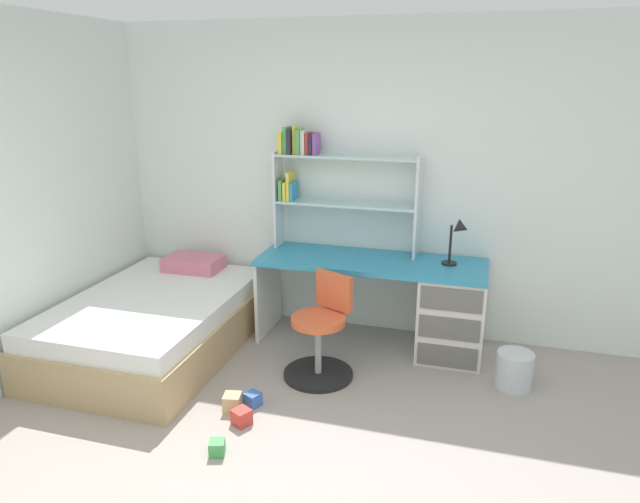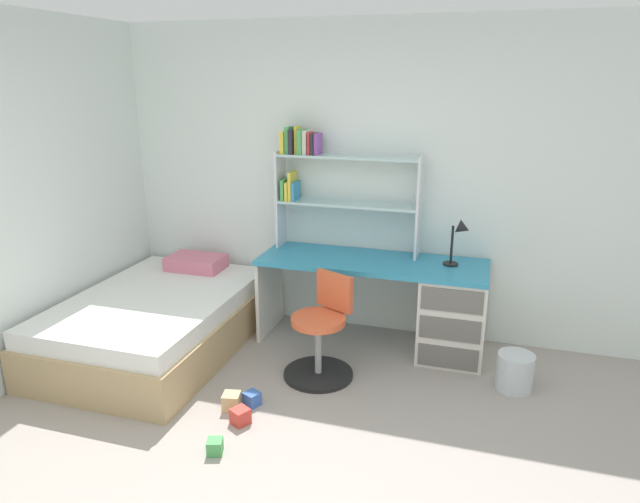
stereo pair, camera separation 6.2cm
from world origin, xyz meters
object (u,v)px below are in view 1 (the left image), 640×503
waste_bin (514,370)px  swivel_chair (321,338)px  bookshelf_hutch (325,176)px  toy_block_natural_3 (232,402)px  desk (429,304)px  toy_block_green_2 (217,448)px  toy_block_red_0 (242,417)px  desk_lamp (459,235)px  bed_platform (156,323)px  toy_block_blue_1 (253,399)px

waste_bin → swivel_chair: bearing=-171.2°
bookshelf_hutch → toy_block_natural_3: 1.96m
desk → bookshelf_hutch: 1.34m
bookshelf_hutch → toy_block_green_2: bookshelf_hutch is taller
toy_block_green_2 → toy_block_natural_3: 0.47m
toy_block_red_0 → toy_block_natural_3: (-0.13, 0.13, 0.00)m
desk → toy_block_red_0: 1.76m
desk → toy_block_natural_3: (-1.16, -1.24, -0.35)m
bookshelf_hutch → toy_block_red_0: size_ratio=11.50×
desk_lamp → swivel_chair: desk_lamp is taller
bed_platform → toy_block_blue_1: 1.22m
toy_block_red_0 → toy_block_green_2: toy_block_red_0 is taller
desk_lamp → toy_block_blue_1: bearing=-136.2°
bookshelf_hutch → toy_block_green_2: (-0.13, -1.89, -1.32)m
toy_block_red_0 → toy_block_green_2: size_ratio=1.16×
desk_lamp → toy_block_blue_1: desk_lamp is taller
desk → toy_block_natural_3: bearing=-133.0°
desk → swivel_chair: swivel_chair is taller
desk → toy_block_natural_3: 1.74m
toy_block_green_2 → bed_platform: bearing=134.3°
toy_block_natural_3 → bed_platform: bearing=146.4°
swivel_chair → toy_block_blue_1: 0.68m
swivel_chair → toy_block_red_0: 0.86m
waste_bin → toy_block_green_2: 2.15m
bed_platform → bookshelf_hutch: bearing=33.8°
bookshelf_hutch → bed_platform: bookshelf_hutch is taller
desk_lamp → waste_bin: 1.07m
desk → toy_block_natural_3: desk is taller
toy_block_blue_1 → desk: bearing=47.9°
toy_block_red_0 → toy_block_blue_1: 0.22m
toy_block_green_2 → toy_block_red_0: bearing=87.2°
swivel_chair → waste_bin: swivel_chair is taller
toy_block_green_2 → toy_block_natural_3: toy_block_natural_3 is taller
toy_block_green_2 → desk_lamp: bearing=54.3°
waste_bin → toy_block_green_2: waste_bin is taller
toy_block_blue_1 → toy_block_natural_3: toy_block_natural_3 is taller
bed_platform → toy_block_natural_3: 1.16m
desk_lamp → toy_block_green_2: desk_lamp is taller
desk_lamp → swivel_chair: bearing=-144.6°
bookshelf_hutch → swivel_chair: bookshelf_hutch is taller
toy_block_natural_3 → bookshelf_hutch: bearing=80.5°
bookshelf_hutch → bed_platform: size_ratio=0.64×
desk → desk_lamp: (0.19, 0.03, 0.58)m
desk_lamp → bed_platform: size_ratio=0.21×
bed_platform → toy_block_red_0: bed_platform is taller
desk → toy_block_green_2: size_ratio=20.21×
desk → toy_block_red_0: (-1.03, -1.38, -0.36)m
toy_block_red_0 → desk: bearing=53.2°
swivel_chair → waste_bin: bearing=8.8°
bed_platform → waste_bin: 2.79m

